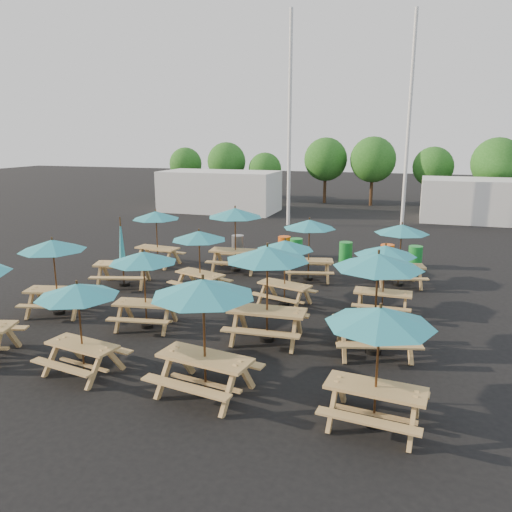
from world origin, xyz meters
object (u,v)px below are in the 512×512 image
(picnic_unit_2, at_px, (122,258))
(picnic_unit_6, at_px, (199,240))
(picnic_unit_1, at_px, (53,250))
(picnic_unit_3, at_px, (156,219))
(picnic_unit_4, at_px, (78,296))
(picnic_unit_14, at_px, (385,255))
(picnic_unit_5, at_px, (143,262))
(waste_bin_3, at_px, (346,252))
(waste_bin_4, at_px, (387,255))
(picnic_unit_8, at_px, (203,295))
(picnic_unit_15, at_px, (402,233))
(picnic_unit_7, at_px, (235,217))
(picnic_unit_9, at_px, (267,260))
(picnic_unit_11, at_px, (309,228))
(picnic_unit_10, at_px, (285,249))
(waste_bin_2, at_px, (296,249))
(waste_bin_1, at_px, (284,246))
(picnic_unit_12, at_px, (380,324))
(waste_bin_0, at_px, (238,245))
(picnic_unit_13, at_px, (378,267))
(waste_bin_5, at_px, (415,257))

(picnic_unit_2, distance_m, picnic_unit_6, 3.09)
(picnic_unit_1, xyz_separation_m, picnic_unit_3, (0.04, 6.05, -0.02))
(picnic_unit_4, relative_size, picnic_unit_14, 1.00)
(picnic_unit_5, height_order, waste_bin_3, picnic_unit_5)
(picnic_unit_4, bearing_deg, waste_bin_4, 73.06)
(picnic_unit_2, bearing_deg, picnic_unit_8, -62.84)
(picnic_unit_14, bearing_deg, picnic_unit_8, -117.86)
(picnic_unit_15, bearing_deg, picnic_unit_7, 165.23)
(picnic_unit_1, height_order, picnic_unit_9, picnic_unit_9)
(picnic_unit_2, relative_size, picnic_unit_11, 1.07)
(picnic_unit_7, xyz_separation_m, picnic_unit_10, (2.88, -3.40, -0.35))
(picnic_unit_6, height_order, picnic_unit_14, picnic_unit_6)
(picnic_unit_15, height_order, waste_bin_2, picnic_unit_15)
(picnic_unit_2, height_order, waste_bin_1, picnic_unit_2)
(picnic_unit_8, bearing_deg, picnic_unit_5, 145.12)
(picnic_unit_1, height_order, waste_bin_3, picnic_unit_1)
(picnic_unit_11, bearing_deg, waste_bin_1, 104.39)
(picnic_unit_6, bearing_deg, picnic_unit_9, -25.34)
(picnic_unit_10, bearing_deg, picnic_unit_15, 60.39)
(picnic_unit_5, height_order, picnic_unit_11, picnic_unit_11)
(picnic_unit_7, bearing_deg, picnic_unit_12, -61.36)
(picnic_unit_11, relative_size, waste_bin_3, 2.63)
(picnic_unit_9, bearing_deg, picnic_unit_14, 43.87)
(picnic_unit_14, xyz_separation_m, waste_bin_0, (-6.72, 5.91, -1.39))
(picnic_unit_10, bearing_deg, picnic_unit_13, -27.32)
(waste_bin_3, bearing_deg, picnic_unit_8, -95.83)
(picnic_unit_1, relative_size, picnic_unit_14, 1.09)
(picnic_unit_6, bearing_deg, picnic_unit_2, -161.83)
(picnic_unit_6, xyz_separation_m, waste_bin_0, (-0.72, 5.70, -1.42))
(picnic_unit_1, relative_size, waste_bin_1, 2.63)
(picnic_unit_14, distance_m, waste_bin_2, 7.40)
(picnic_unit_1, height_order, waste_bin_0, picnic_unit_1)
(picnic_unit_2, xyz_separation_m, waste_bin_1, (4.30, 6.10, -0.58))
(picnic_unit_9, distance_m, picnic_unit_14, 4.01)
(picnic_unit_5, xyz_separation_m, waste_bin_2, (2.11, 9.10, -1.43))
(picnic_unit_2, height_order, picnic_unit_9, picnic_unit_9)
(picnic_unit_10, distance_m, picnic_unit_15, 4.69)
(picnic_unit_11, relative_size, waste_bin_0, 2.63)
(picnic_unit_9, relative_size, picnic_unit_13, 0.97)
(picnic_unit_8, height_order, picnic_unit_10, picnic_unit_8)
(waste_bin_4, xyz_separation_m, waste_bin_5, (1.10, 0.05, 0.00))
(picnic_unit_13, relative_size, picnic_unit_14, 1.23)
(picnic_unit_9, relative_size, picnic_unit_10, 1.16)
(picnic_unit_14, relative_size, waste_bin_1, 2.41)
(picnic_unit_4, bearing_deg, picnic_unit_13, 36.23)
(waste_bin_0, bearing_deg, picnic_unit_8, -73.20)
(picnic_unit_13, bearing_deg, waste_bin_3, 87.44)
(picnic_unit_2, distance_m, picnic_unit_5, 4.41)
(picnic_unit_5, distance_m, picnic_unit_15, 9.06)
(picnic_unit_10, distance_m, waste_bin_2, 6.35)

